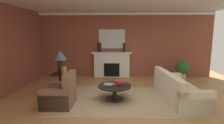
# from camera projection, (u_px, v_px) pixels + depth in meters

# --- Properties ---
(ground_plane) EXTENTS (9.69, 9.69, 0.00)m
(ground_plane) POSITION_uv_depth(u_px,v_px,m) (123.00, 101.00, 5.22)
(ground_plane) COLOR tan
(wall_fireplace) EXTENTS (8.05, 0.12, 2.92)m
(wall_fireplace) POSITION_uv_depth(u_px,v_px,m) (122.00, 45.00, 8.07)
(wall_fireplace) COLOR brown
(wall_fireplace) RESTS_ON ground_plane
(wall_window) EXTENTS (0.12, 6.76, 2.92)m
(wall_window) POSITION_uv_depth(u_px,v_px,m) (0.00, 51.00, 5.41)
(wall_window) COLOR brown
(wall_window) RESTS_ON ground_plane
(crown_moulding) EXTENTS (8.05, 0.08, 0.12)m
(crown_moulding) POSITION_uv_depth(u_px,v_px,m) (122.00, 14.00, 7.77)
(crown_moulding) COLOR white
(area_rug) EXTENTS (3.56, 2.43, 0.01)m
(area_rug) POSITION_uv_depth(u_px,v_px,m) (115.00, 99.00, 5.37)
(area_rug) COLOR tan
(area_rug) RESTS_ON ground_plane
(fireplace) EXTENTS (1.80, 0.35, 1.15)m
(fireplace) POSITION_uv_depth(u_px,v_px,m) (112.00, 65.00, 8.03)
(fireplace) COLOR white
(fireplace) RESTS_ON ground_plane
(mantel_mirror) EXTENTS (1.16, 0.04, 0.85)m
(mantel_mirror) POSITION_uv_depth(u_px,v_px,m) (112.00, 39.00, 7.96)
(mantel_mirror) COLOR silver
(sofa) EXTENTS (1.08, 2.17, 0.85)m
(sofa) POSITION_uv_depth(u_px,v_px,m) (177.00, 91.00, 5.22)
(sofa) COLOR beige
(sofa) RESTS_ON ground_plane
(armchair_near_window) EXTENTS (0.80, 0.80, 0.95)m
(armchair_near_window) POSITION_uv_depth(u_px,v_px,m) (60.00, 95.00, 4.84)
(armchair_near_window) COLOR brown
(armchair_near_window) RESTS_ON ground_plane
(coffee_table) EXTENTS (1.00, 1.00, 0.45)m
(coffee_table) POSITION_uv_depth(u_px,v_px,m) (115.00, 89.00, 5.31)
(coffee_table) COLOR black
(coffee_table) RESTS_ON ground_plane
(side_table) EXTENTS (0.56, 0.56, 0.70)m
(side_table) POSITION_uv_depth(u_px,v_px,m) (61.00, 82.00, 5.78)
(side_table) COLOR black
(side_table) RESTS_ON ground_plane
(table_lamp) EXTENTS (0.44, 0.44, 0.75)m
(table_lamp) POSITION_uv_depth(u_px,v_px,m) (60.00, 57.00, 5.64)
(table_lamp) COLOR black
(table_lamp) RESTS_ON side_table
(vase_on_side_table) EXTENTS (0.17, 0.17, 0.25)m
(vase_on_side_table) POSITION_uv_depth(u_px,v_px,m) (64.00, 71.00, 5.59)
(vase_on_side_table) COLOR #B7892D
(vase_on_side_table) RESTS_ON side_table
(vase_mantel_left) EXTENTS (0.15, 0.15, 0.43)m
(vase_mantel_left) POSITION_uv_depth(u_px,v_px,m) (99.00, 47.00, 7.87)
(vase_mantel_left) COLOR black
(vase_mantel_left) RESTS_ON fireplace
(vase_mantel_right) EXTENTS (0.11, 0.11, 0.40)m
(vase_mantel_right) POSITION_uv_depth(u_px,v_px,m) (124.00, 48.00, 7.83)
(vase_mantel_right) COLOR black
(vase_mantel_right) RESTS_ON fireplace
(book_red_cover) EXTENTS (0.29, 0.24, 0.03)m
(book_red_cover) POSITION_uv_depth(u_px,v_px,m) (114.00, 84.00, 5.31)
(book_red_cover) COLOR maroon
(book_red_cover) RESTS_ON coffee_table
(book_art_folio) EXTENTS (0.26, 0.20, 0.05)m
(book_art_folio) POSITION_uv_depth(u_px,v_px,m) (108.00, 84.00, 5.16)
(book_art_folio) COLOR tan
(book_art_folio) RESTS_ON coffee_table
(book_small_novel) EXTENTS (0.31, 0.28, 0.06)m
(book_small_novel) POSITION_uv_depth(u_px,v_px,m) (120.00, 82.00, 5.24)
(book_small_novel) COLOR maroon
(book_small_novel) RESTS_ON coffee_table
(potted_plant) EXTENTS (0.56, 0.56, 0.83)m
(potted_plant) POSITION_uv_depth(u_px,v_px,m) (182.00, 69.00, 7.41)
(potted_plant) COLOR #BCB29E
(potted_plant) RESTS_ON ground_plane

